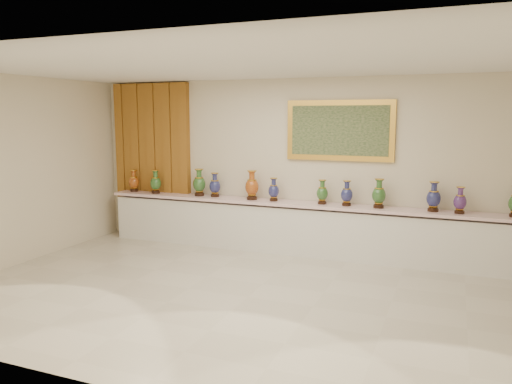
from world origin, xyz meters
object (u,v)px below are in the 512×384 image
counter (299,229)px  vase_0 (134,182)px  vase_1 (156,183)px  vase_2 (199,184)px

counter → vase_0: bearing=179.9°
vase_1 → vase_2: 0.91m
vase_2 → vase_1: bearing=-176.6°
counter → vase_2: 2.04m
counter → vase_2: bearing=180.0°
vase_0 → vase_2: (1.44, -0.00, 0.04)m
vase_0 → vase_1: vase_1 is taller
vase_0 → vase_1: bearing=-6.0°
vase_0 → vase_2: 1.44m
counter → vase_0: size_ratio=17.30×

